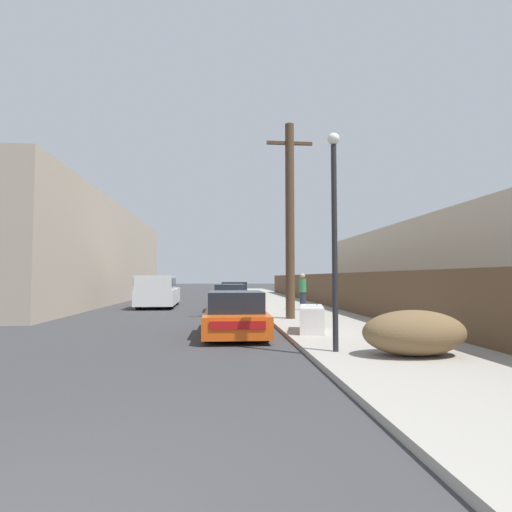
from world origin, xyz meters
The scene contains 13 objects.
sidewalk_curb centered at (5.30, 23.50, 0.06)m, with size 4.20×63.00×0.12m, color #9E998E.
discarded_fridge centered at (3.99, 8.96, 0.49)m, with size 0.99×1.77×0.77m.
parked_sports_car_red centered at (1.80, 9.34, 0.58)m, with size 1.81×4.40×1.28m.
car_parked_mid centered at (1.80, 17.80, 0.63)m, with size 1.74×4.54×1.35m.
car_parked_far centered at (2.26, 24.36, 0.65)m, with size 2.00×4.73×1.40m.
pickup_truck centered at (-2.16, 20.43, 0.90)m, with size 2.19×5.46×1.81m.
utility_pole centered at (4.03, 12.70, 4.00)m, with size 1.80×0.35×7.59m.
street_lamp centered at (3.80, 5.86, 2.86)m, with size 0.26×0.26×4.72m.
brush_pile centered at (5.25, 5.28, 0.57)m, with size 2.11×1.25×0.91m.
wooden_fence centered at (7.25, 20.49, 1.01)m, with size 0.08×40.24×1.79m, color brown.
building_left_block centered at (-8.77, 25.95, 3.24)m, with size 7.00×27.55×6.47m, color tan.
building_right_house centered at (12.50, 14.85, 2.11)m, with size 6.00×21.20×4.22m, color beige.
pedestrian centered at (5.35, 16.69, 1.03)m, with size 0.34×0.34×1.77m.
Camera 1 is at (1.36, -2.50, 1.68)m, focal length 28.00 mm.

